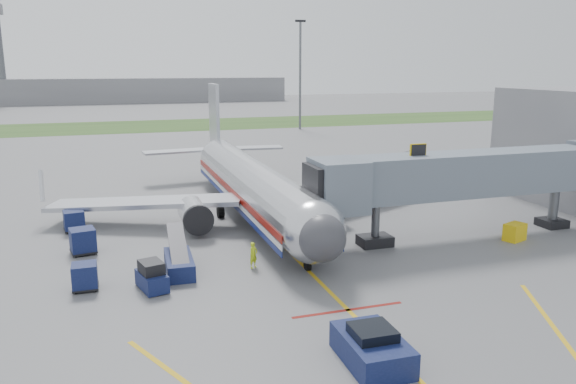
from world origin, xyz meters
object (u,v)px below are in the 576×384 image
object	(u,v)px
baggage_tug	(152,277)
pushback_tug	(372,348)
airliner	(252,184)
belt_loader	(179,263)
ramp_worker	(253,255)

from	to	relation	value
baggage_tug	pushback_tug	bearing A→B (deg)	-53.49
airliner	belt_loader	size ratio (longest dim) A/B	7.37
pushback_tug	ramp_worker	world-z (taller)	ramp_worker
airliner	baggage_tug	size ratio (longest dim) A/B	14.04
baggage_tug	belt_loader	bearing A→B (deg)	51.78
belt_loader	ramp_worker	size ratio (longest dim) A/B	3.01
ramp_worker	baggage_tug	bearing A→B (deg)	165.54
airliner	baggage_tug	bearing A→B (deg)	-124.29
airliner	baggage_tug	distance (m)	16.38
baggage_tug	airliner	bearing A→B (deg)	55.71
pushback_tug	ramp_worker	xyz separation A→B (m)	(-1.83, 12.37, 0.15)
pushback_tug	baggage_tug	size ratio (longest dim) A/B	1.51
baggage_tug	ramp_worker	xyz separation A→B (m)	(6.16, 1.57, 0.09)
baggage_tug	ramp_worker	bearing A→B (deg)	14.30
belt_loader	ramp_worker	distance (m)	4.46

